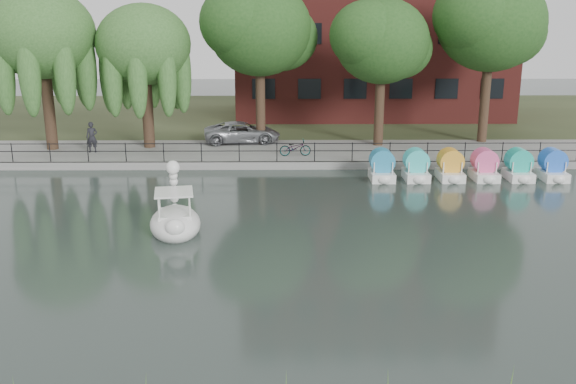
{
  "coord_description": "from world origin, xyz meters",
  "views": [
    {
      "loc": [
        0.27,
        -20.0,
        8.09
      ],
      "look_at": [
        0.5,
        4.0,
        1.3
      ],
      "focal_mm": 40.0,
      "sensor_mm": 36.0,
      "label": 1
    }
  ],
  "objects_px": {
    "pedestrian": "(92,135)",
    "minivan": "(242,131)",
    "bicycle": "(295,147)",
    "swan_boat": "(175,218)"
  },
  "relations": [
    {
      "from": "bicycle",
      "to": "pedestrian",
      "type": "xyz_separation_m",
      "value": [
        -11.41,
        1.03,
        0.49
      ]
    },
    {
      "from": "minivan",
      "to": "bicycle",
      "type": "distance_m",
      "value": 4.84
    },
    {
      "from": "bicycle",
      "to": "pedestrian",
      "type": "height_order",
      "value": "pedestrian"
    },
    {
      "from": "swan_boat",
      "to": "bicycle",
      "type": "bearing_deg",
      "value": 58.06
    },
    {
      "from": "bicycle",
      "to": "pedestrian",
      "type": "relative_size",
      "value": 0.87
    },
    {
      "from": "pedestrian",
      "to": "swan_boat",
      "type": "height_order",
      "value": "swan_boat"
    },
    {
      "from": "bicycle",
      "to": "swan_boat",
      "type": "xyz_separation_m",
      "value": [
        -4.78,
        -11.45,
        -0.34
      ]
    },
    {
      "from": "minivan",
      "to": "pedestrian",
      "type": "bearing_deg",
      "value": 100.85
    },
    {
      "from": "minivan",
      "to": "pedestrian",
      "type": "distance_m",
      "value": 8.7
    },
    {
      "from": "pedestrian",
      "to": "minivan",
      "type": "bearing_deg",
      "value": 13.31
    }
  ]
}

